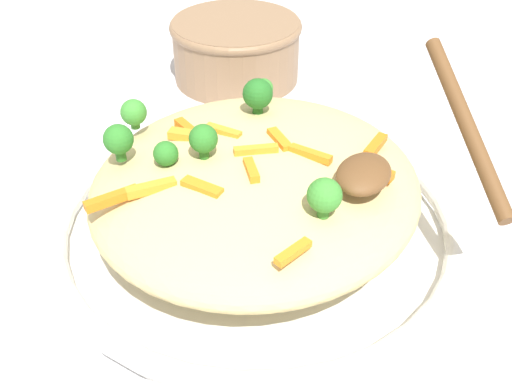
# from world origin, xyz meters

# --- Properties ---
(ground_plane) EXTENTS (2.40, 2.40, 0.00)m
(ground_plane) POSITION_xyz_m (0.00, 0.00, 0.00)
(ground_plane) COLOR silver
(serving_bowl) EXTENTS (0.36, 0.36, 0.04)m
(serving_bowl) POSITION_xyz_m (0.00, 0.00, 0.02)
(serving_bowl) COLOR white
(serving_bowl) RESTS_ON ground_plane
(pasta_mound) EXTENTS (0.29, 0.27, 0.06)m
(pasta_mound) POSITION_xyz_m (0.00, 0.00, 0.07)
(pasta_mound) COLOR #D1BA7A
(pasta_mound) RESTS_ON serving_bowl
(carrot_piece_0) EXTENTS (0.04, 0.03, 0.01)m
(carrot_piece_0) POSITION_xyz_m (0.10, -0.07, 0.10)
(carrot_piece_0) COLOR orange
(carrot_piece_0) RESTS_ON pasta_mound
(carrot_piece_1) EXTENTS (0.02, 0.03, 0.01)m
(carrot_piece_1) POSITION_xyz_m (-0.01, -0.07, 0.10)
(carrot_piece_1) COLOR orange
(carrot_piece_1) RESTS_ON pasta_mound
(carrot_piece_2) EXTENTS (0.01, 0.03, 0.01)m
(carrot_piece_2) POSITION_xyz_m (0.06, -0.02, 0.10)
(carrot_piece_2) COLOR orange
(carrot_piece_2) RESTS_ON pasta_mound
(carrot_piece_3) EXTENTS (0.02, 0.04, 0.01)m
(carrot_piece_3) POSITION_xyz_m (0.00, -0.06, 0.10)
(carrot_piece_3) COLOR orange
(carrot_piece_3) RESTS_ON pasta_mound
(carrot_piece_4) EXTENTS (0.03, 0.02, 0.01)m
(carrot_piece_4) POSITION_xyz_m (0.03, 0.01, 0.10)
(carrot_piece_4) COLOR orange
(carrot_piece_4) RESTS_ON pasta_mound
(carrot_piece_5) EXTENTS (0.03, 0.02, 0.01)m
(carrot_piece_5) POSITION_xyz_m (0.09, 0.07, 0.10)
(carrot_piece_5) COLOR orange
(carrot_piece_5) RESTS_ON pasta_mound
(carrot_piece_6) EXTENTS (0.03, 0.01, 0.01)m
(carrot_piece_6) POSITION_xyz_m (-0.06, 0.08, 0.10)
(carrot_piece_6) COLOR orange
(carrot_piece_6) RESTS_ON pasta_mound
(carrot_piece_7) EXTENTS (0.03, 0.03, 0.01)m
(carrot_piece_7) POSITION_xyz_m (0.00, -0.00, 0.10)
(carrot_piece_7) COLOR orange
(carrot_piece_7) RESTS_ON pasta_mound
(carrot_piece_8) EXTENTS (0.03, 0.03, 0.01)m
(carrot_piece_8) POSITION_xyz_m (0.07, -0.05, 0.10)
(carrot_piece_8) COLOR orange
(carrot_piece_8) RESTS_ON pasta_mound
(carrot_piece_9) EXTENTS (0.01, 0.03, 0.01)m
(carrot_piece_9) POSITION_xyz_m (-0.02, -0.04, 0.10)
(carrot_piece_9) COLOR orange
(carrot_piece_9) RESTS_ON pasta_mound
(carrot_piece_10) EXTENTS (0.02, 0.04, 0.01)m
(carrot_piece_10) POSITION_xyz_m (-0.02, 0.09, 0.10)
(carrot_piece_10) COLOR orange
(carrot_piece_10) RESTS_ON pasta_mound
(carrot_piece_11) EXTENTS (0.01, 0.04, 0.01)m
(carrot_piece_11) POSITION_xyz_m (-0.02, 0.04, 0.10)
(carrot_piece_11) COLOR orange
(carrot_piece_11) RESTS_ON pasta_mound
(carrot_piece_12) EXTENTS (0.03, 0.03, 0.01)m
(carrot_piece_12) POSITION_xyz_m (-0.02, 0.01, 0.10)
(carrot_piece_12) COLOR orange
(carrot_piece_12) RESTS_ON pasta_mound
(broccoli_floret_0) EXTENTS (0.02, 0.02, 0.03)m
(broccoli_floret_0) POSITION_xyz_m (0.00, -0.12, 0.11)
(broccoli_floret_0) COLOR #377928
(broccoli_floret_0) RESTS_ON pasta_mound
(broccoli_floret_1) EXTENTS (0.02, 0.02, 0.03)m
(broccoli_floret_1) POSITION_xyz_m (0.05, -0.10, 0.11)
(broccoli_floret_1) COLOR #296820
(broccoli_floret_1) RESTS_ON pasta_mound
(broccoli_floret_2) EXTENTS (0.02, 0.02, 0.02)m
(broccoli_floret_2) POSITION_xyz_m (0.04, -0.06, 0.11)
(broccoli_floret_2) COLOR #296820
(broccoli_floret_2) RESTS_ON pasta_mound
(broccoli_floret_3) EXTENTS (0.03, 0.03, 0.03)m
(broccoli_floret_3) POSITION_xyz_m (-0.07, -0.03, 0.12)
(broccoli_floret_3) COLOR #205B1C
(broccoli_floret_3) RESTS_ON pasta_mound
(broccoli_floret_4) EXTENTS (0.02, 0.02, 0.02)m
(broccoli_floret_4) POSITION_xyz_m (-0.10, -0.04, 0.11)
(broccoli_floret_4) COLOR #377928
(broccoli_floret_4) RESTS_ON pasta_mound
(broccoli_floret_5) EXTENTS (0.03, 0.03, 0.03)m
(broccoli_floret_5) POSITION_xyz_m (0.04, 0.08, 0.11)
(broccoli_floret_5) COLOR #377928
(broccoli_floret_5) RESTS_ON pasta_mound
(broccoli_floret_6) EXTENTS (0.02, 0.02, 0.03)m
(broccoli_floret_6) POSITION_xyz_m (0.02, -0.04, 0.12)
(broccoli_floret_6) COLOR #296820
(broccoli_floret_6) RESTS_ON pasta_mound
(serving_spoon) EXTENTS (0.14, 0.13, 0.08)m
(serving_spoon) POSITION_xyz_m (-0.02, 0.11, 0.12)
(serving_spoon) COLOR brown
(serving_spoon) RESTS_ON pasta_mound
(companion_bowl) EXTENTS (0.17, 0.17, 0.08)m
(companion_bowl) POSITION_xyz_m (-0.30, -0.17, 0.05)
(companion_bowl) COLOR #8C6B4C
(companion_bowl) RESTS_ON ground_plane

